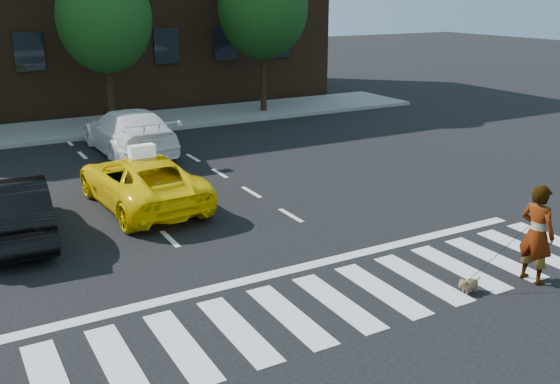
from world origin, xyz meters
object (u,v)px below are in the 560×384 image
object	(u,v)px
taxi	(142,181)
woman	(537,234)
tree_mid	(104,6)
dog	(469,284)
black_sedan	(12,209)
white_suv	(129,131)

from	to	relation	value
taxi	woman	distance (m)	9.63
tree_mid	taxi	bearing A→B (deg)	-100.95
tree_mid	taxi	xyz separation A→B (m)	(-1.93, -10.00, -4.17)
tree_mid	dog	xyz separation A→B (m)	(1.82, -17.88, -4.68)
taxi	dog	size ratio (longest dim) A/B	9.37
tree_mid	woman	world-z (taller)	tree_mid
tree_mid	black_sedan	distance (m)	12.68
taxi	dog	world-z (taller)	taxi
dog	taxi	bearing A→B (deg)	115.93
tree_mid	black_sedan	size ratio (longest dim) A/B	1.64
white_suv	woman	world-z (taller)	woman
tree_mid	taxi	distance (m)	11.00
tree_mid	black_sedan	xyz separation A→B (m)	(-5.18, -10.81, -4.14)
white_suv	dog	distance (m)	13.75
woman	white_suv	bearing A→B (deg)	10.55
white_suv	dog	world-z (taller)	white_suv
white_suv	dog	size ratio (longest dim) A/B	10.34
taxi	woman	size ratio (longest dim) A/B	2.51
taxi	woman	world-z (taller)	woman
woman	dog	bearing A→B (deg)	76.19
black_sedan	woman	xyz separation A→B (m)	(8.46, -7.29, 0.26)
black_sedan	dog	xyz separation A→B (m)	(7.00, -7.07, -0.54)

